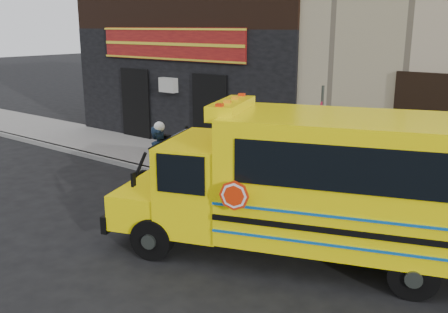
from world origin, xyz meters
TOP-DOWN VIEW (x-y plane):
  - ground at (0.00, 0.00)m, footprint 120.00×120.00m
  - curb at (0.00, 2.60)m, footprint 40.00×0.20m
  - sidewalk at (0.00, 4.10)m, footprint 40.00×3.00m
  - school_bus at (3.23, 0.50)m, footprint 7.21×4.35m
  - sign_pole at (2.01, 3.14)m, footprint 0.10×0.25m
  - bicycle at (-1.10, 1.00)m, footprint 1.98×0.73m
  - cyclist at (-1.16, 0.96)m, footprint 0.50×0.72m

SIDE VIEW (x-z plane):
  - ground at x=0.00m, z-range 0.00..0.00m
  - curb at x=0.00m, z-range 0.00..0.15m
  - sidewalk at x=0.00m, z-range 0.00..0.15m
  - bicycle at x=-1.10m, z-range 0.00..1.16m
  - cyclist at x=-1.16m, z-range 0.00..1.88m
  - school_bus at x=3.23m, z-range 0.05..2.97m
  - sign_pole at x=2.01m, z-range 0.16..3.09m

